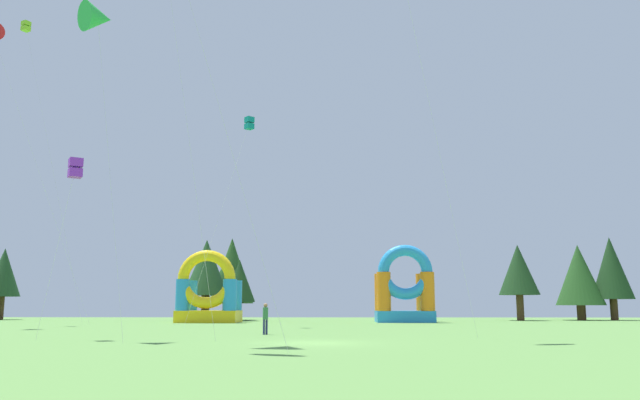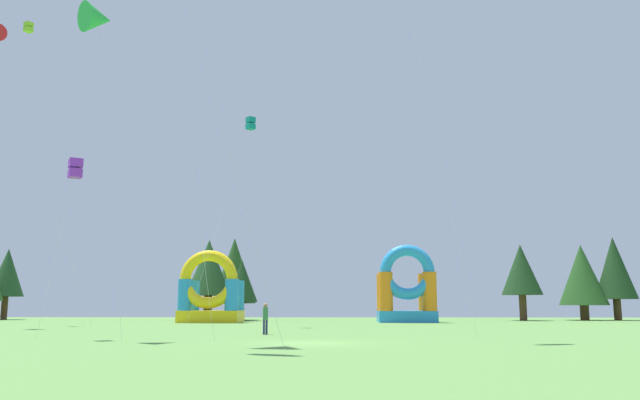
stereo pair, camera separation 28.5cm
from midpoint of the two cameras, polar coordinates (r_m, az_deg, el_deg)
name	(u,v)px [view 2 (the right image)]	position (r m, az deg, el deg)	size (l,w,h in m)	color
ground_plane	(314,343)	(28.99, -0.29, -12.63)	(120.00, 120.00, 0.00)	#5B8C42
kite_purple_box	(75,169)	(35.42, -20.74, 2.63)	(1.58, 1.15, 9.15)	purple
kite_lime_box	(29,29)	(67.68, -24.39, 13.72)	(9.23, 4.95, 27.85)	#8CD826
kite_teal_box	(250,124)	(53.29, -6.06, 6.75)	(4.49, 3.92, 16.95)	#0C7F7A
kite_green_delta	(98,19)	(37.62, -18.97, 15.03)	(4.45, 4.30, 17.80)	green
person_midfield	(265,316)	(37.26, -4.66, -10.25)	(0.42, 0.42, 1.77)	navy
inflatable_red_slide	(210,297)	(63.48, -9.61, -8.51)	(5.83, 4.72, 6.89)	yellow
inflatable_orange_dome	(407,293)	(64.06, 7.84, -8.24)	(5.59, 4.88, 7.48)	#268CD8
tree_row_1	(7,273)	(83.75, -26.01, -5.86)	(3.98, 3.98, 8.24)	#4C331E
tree_row_2	(209,268)	(70.72, -9.77, -5.98)	(4.85, 4.85, 8.69)	#4C331E
tree_row_3	(234,271)	(73.82, -7.55, -6.27)	(5.06, 5.06, 9.25)	#4C331E
tree_row_4	(242,281)	(69.99, -6.86, -7.19)	(3.45, 3.45, 6.51)	#4C331E
tree_row_5	(521,270)	(74.25, 17.58, -5.97)	(4.41, 4.41, 8.29)	#4C331E
tree_row_6	(582,275)	(77.82, 22.41, -6.20)	(5.31, 5.31, 8.39)	#4C331E
tree_row_7	(614,268)	(79.09, 24.84, -5.53)	(4.52, 4.52, 9.25)	#4C331E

